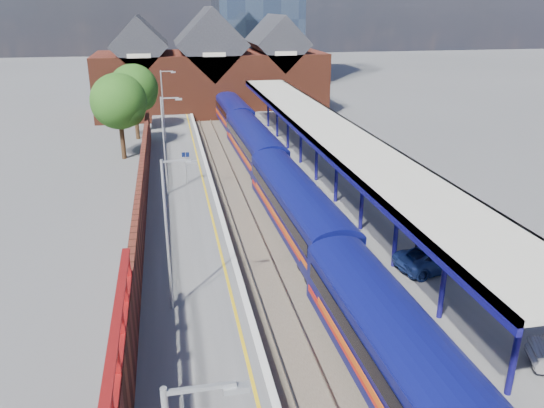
{
  "coord_description": "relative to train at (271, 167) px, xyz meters",
  "views": [
    {
      "loc": [
        -6.13,
        -15.26,
        13.87
      ],
      "look_at": [
        -0.29,
        14.15,
        2.6
      ],
      "focal_mm": 35.0,
      "sensor_mm": 36.0,
      "label": 1
    }
  ],
  "objects": [
    {
      "name": "train",
      "position": [
        0.0,
        0.0,
        0.0
      ],
      "size": [
        3.18,
        65.96,
        3.45
      ],
      "color": "#0C0F57",
      "rests_on": "ground"
    },
    {
      "name": "right_platform",
      "position": [
        4.51,
        -3.34,
        -1.62
      ],
      "size": [
        6.0,
        76.0,
        1.0
      ],
      "primitive_type": "cube",
      "color": "#565659",
      "rests_on": "ground"
    },
    {
      "name": "lamp_post_d",
      "position": [
        -7.86,
        14.66,
        2.87
      ],
      "size": [
        1.48,
        0.18,
        7.0
      ],
      "color": "#A5A8AA",
      "rests_on": "left_platform"
    },
    {
      "name": "yellow_line",
      "position": [
        -5.24,
        -3.34,
        -1.12
      ],
      "size": [
        0.14,
        76.0,
        0.01
      ],
      "primitive_type": "cube",
      "color": "yellow",
      "rests_on": "left_platform"
    },
    {
      "name": "brick_wall",
      "position": [
        -9.59,
        -9.8,
        0.33
      ],
      "size": [
        0.35,
        50.0,
        3.86
      ],
      "color": "#5E2718",
      "rests_on": "left_platform"
    },
    {
      "name": "parked_car_dark",
      "position": [
        7.01,
        -15.47,
        -0.48
      ],
      "size": [
        4.57,
        2.16,
        1.29
      ],
      "primitive_type": "imported",
      "rotation": [
        0.0,
        0.0,
        1.49
      ],
      "color": "black",
      "rests_on": "right_platform"
    },
    {
      "name": "canopy",
      "position": [
        3.99,
        -1.39,
        3.13
      ],
      "size": [
        4.5,
        52.0,
        4.48
      ],
      "color": "navy",
      "rests_on": "right_platform"
    },
    {
      "name": "tree_far",
      "position": [
        -10.84,
        20.57,
        3.23
      ],
      "size": [
        5.2,
        5.2,
        8.1
      ],
      "color": "#382314",
      "rests_on": "ground"
    },
    {
      "name": "parked_car_blue",
      "position": [
        5.59,
        -16.04,
        -0.49
      ],
      "size": [
        4.81,
        2.84,
        1.26
      ],
      "primitive_type": "imported",
      "rotation": [
        0.0,
        0.0,
        1.74
      ],
      "color": "navy",
      "rests_on": "right_platform"
    },
    {
      "name": "rails",
      "position": [
        -1.49,
        -3.34,
        -2.0
      ],
      "size": [
        4.51,
        76.0,
        0.14
      ],
      "color": "slate",
      "rests_on": "ground"
    },
    {
      "name": "lamp_post_c",
      "position": [
        -7.86,
        -1.34,
        2.87
      ],
      "size": [
        1.48,
        0.18,
        7.0
      ],
      "color": "#A5A8AA",
      "rests_on": "left_platform"
    },
    {
      "name": "tree_near",
      "position": [
        -11.84,
        12.57,
        3.23
      ],
      "size": [
        5.2,
        5.2,
        8.1
      ],
      "color": "#382314",
      "rests_on": "ground"
    },
    {
      "name": "ground",
      "position": [
        -1.49,
        6.66,
        -2.12
      ],
      "size": [
        240.0,
        240.0,
        0.0
      ],
      "primitive_type": "plane",
      "color": "#5B5B5E",
      "rests_on": "ground"
    },
    {
      "name": "coping_right",
      "position": [
        1.66,
        -3.34,
        -1.1
      ],
      "size": [
        0.3,
        76.0,
        0.05
      ],
      "primitive_type": "cube",
      "color": "silver",
      "rests_on": "right_platform"
    },
    {
      "name": "coping_left",
      "position": [
        -4.64,
        -3.34,
        -1.1
      ],
      "size": [
        0.3,
        76.0,
        0.05
      ],
      "primitive_type": "cube",
      "color": "silver",
      "rests_on": "left_platform"
    },
    {
      "name": "lamp_post_b",
      "position": [
        -7.86,
        -17.34,
        2.87
      ],
      "size": [
        1.48,
        0.18,
        7.0
      ],
      "color": "#A5A8AA",
      "rests_on": "left_platform"
    },
    {
      "name": "station_building",
      "position": [
        -1.49,
        34.66,
        3.33
      ],
      "size": [
        30.0,
        12.12,
        13.78
      ],
      "color": "#5E2718",
      "rests_on": "ground"
    },
    {
      "name": "left_platform",
      "position": [
        -6.99,
        -3.34,
        -1.62
      ],
      "size": [
        5.0,
        76.0,
        1.0
      ],
      "primitive_type": "cube",
      "color": "#565659",
      "rests_on": "ground"
    },
    {
      "name": "ballast_bed",
      "position": [
        -1.49,
        -3.34,
        -2.09
      ],
      "size": [
        6.0,
        76.0,
        0.06
      ],
      "primitive_type": "cube",
      "color": "#473D33",
      "rests_on": "ground"
    },
    {
      "name": "platform_sign",
      "position": [
        -6.49,
        0.66,
        0.57
      ],
      "size": [
        0.55,
        0.08,
        2.5
      ],
      "color": "#A5A8AA",
      "rests_on": "left_platform"
    }
  ]
}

